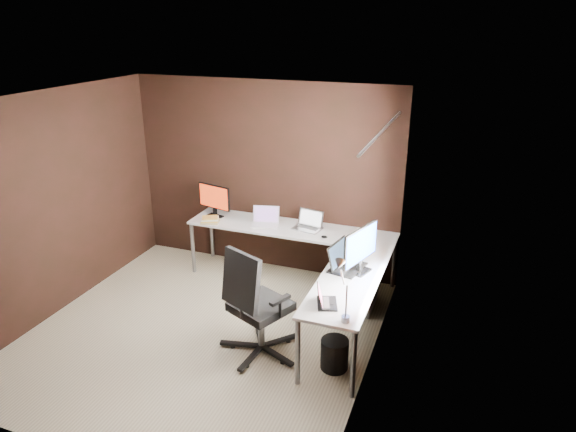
% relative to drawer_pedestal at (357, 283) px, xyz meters
% --- Properties ---
extents(room, '(3.60, 3.60, 2.50)m').
position_rel_drawer_pedestal_xyz_m(room, '(-1.09, -1.08, 0.98)').
color(room, beige).
rests_on(room, ground).
extents(desk, '(2.65, 2.25, 0.73)m').
position_rel_drawer_pedestal_xyz_m(desk, '(-0.59, -0.11, 0.38)').
color(desk, white).
rests_on(desk, ground).
extents(drawer_pedestal, '(0.42, 0.50, 0.60)m').
position_rel_drawer_pedestal_xyz_m(drawer_pedestal, '(0.00, 0.00, 0.00)').
color(drawer_pedestal, white).
rests_on(drawer_pedestal, ground).
extents(monitor_left, '(0.49, 0.19, 0.44)m').
position_rel_drawer_pedestal_xyz_m(monitor_left, '(-2.03, 0.36, 0.68)').
color(monitor_left, black).
rests_on(monitor_left, desk).
extents(monitor_right, '(0.23, 0.58, 0.49)m').
position_rel_drawer_pedestal_xyz_m(monitor_right, '(0.13, -0.53, 0.71)').
color(monitor_right, black).
rests_on(monitor_right, desk).
extents(laptop_white, '(0.38, 0.31, 0.22)m').
position_rel_drawer_pedestal_xyz_m(laptop_white, '(-1.29, 0.33, 0.48)').
color(laptop_white, white).
rests_on(laptop_white, desk).
extents(laptop_silver, '(0.37, 0.30, 0.23)m').
position_rel_drawer_pedestal_xyz_m(laptop_silver, '(-0.74, 0.40, 0.48)').
color(laptop_silver, silver).
rests_on(laptop_silver, desk).
extents(laptop_black_big, '(0.37, 0.47, 0.28)m').
position_rel_drawer_pedestal_xyz_m(laptop_black_big, '(-0.05, -0.50, 0.49)').
color(laptop_black_big, black).
rests_on(laptop_black_big, desk).
extents(laptop_black_small, '(0.26, 0.30, 0.18)m').
position_rel_drawer_pedestal_xyz_m(laptop_black_small, '(-0.03, -1.28, 0.47)').
color(laptop_black_small, black).
rests_on(laptop_black_small, desk).
extents(book_stack, '(0.27, 0.25, 0.07)m').
position_rel_drawer_pedestal_xyz_m(book_stack, '(-1.99, 0.15, 0.46)').
color(book_stack, '#978551').
rests_on(book_stack, desk).
extents(mouse_left, '(0.09, 0.06, 0.03)m').
position_rel_drawer_pedestal_xyz_m(mouse_left, '(-1.96, 0.22, 0.45)').
color(mouse_left, black).
rests_on(mouse_left, desk).
extents(mouse_corner, '(0.09, 0.07, 0.03)m').
position_rel_drawer_pedestal_xyz_m(mouse_corner, '(-0.46, 0.18, 0.45)').
color(mouse_corner, black).
rests_on(mouse_corner, desk).
extents(desk_lamp, '(0.18, 0.21, 0.55)m').
position_rel_drawer_pedestal_xyz_m(desk_lamp, '(0.16, -1.44, 0.78)').
color(desk_lamp, slate).
rests_on(desk_lamp, desk).
extents(office_chair, '(0.67, 0.71, 1.18)m').
position_rel_drawer_pedestal_xyz_m(office_chair, '(-0.72, -1.24, 0.04)').
color(office_chair, black).
rests_on(office_chair, ground).
extents(wastebasket, '(0.34, 0.34, 0.31)m').
position_rel_drawer_pedestal_xyz_m(wastebasket, '(0.07, -1.22, -0.14)').
color(wastebasket, black).
rests_on(wastebasket, ground).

